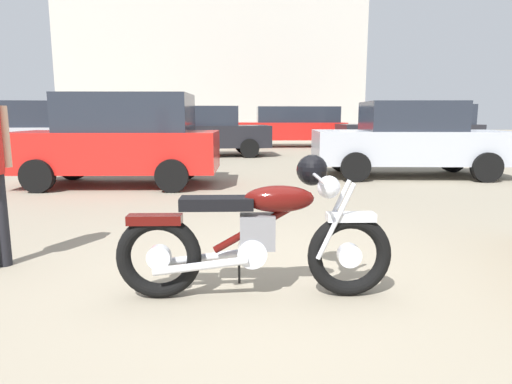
# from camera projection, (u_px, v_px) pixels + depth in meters

# --- Properties ---
(ground_plane) EXTENTS (80.00, 80.00, 0.00)m
(ground_plane) POSITION_uv_depth(u_px,v_px,m) (267.00, 286.00, 3.63)
(ground_plane) COLOR gray
(vintage_motorcycle) EXTENTS (2.08, 0.74, 1.07)m
(vintage_motorcycle) POSITION_uv_depth(u_px,v_px,m) (262.00, 233.00, 3.37)
(vintage_motorcycle) COLOR black
(vintage_motorcycle) RESTS_ON ground_plane
(red_hatchback_near) EXTENTS (4.22, 1.95, 1.67)m
(red_hatchback_near) POSITION_uv_depth(u_px,v_px,m) (409.00, 139.00, 10.01)
(red_hatchback_near) COLOR black
(red_hatchback_near) RESTS_ON ground_plane
(silver_sedan_mid) EXTENTS (4.94, 2.58, 1.74)m
(silver_sedan_mid) POSITION_uv_depth(u_px,v_px,m) (41.00, 131.00, 12.17)
(silver_sedan_mid) COLOR black
(silver_sedan_mid) RESTS_ON ground_plane
(blue_hatchback_right) EXTENTS (3.94, 1.91, 1.78)m
(blue_hatchback_right) POSITION_uv_depth(u_px,v_px,m) (121.00, 139.00, 8.70)
(blue_hatchback_right) COLOR black
(blue_hatchback_right) RESTS_ON ground_plane
(pale_sedan_back) EXTENTS (4.80, 2.20, 1.74)m
(pale_sedan_back) POSITION_uv_depth(u_px,v_px,m) (410.00, 128.00, 15.61)
(pale_sedan_back) COLOR black
(pale_sedan_back) RESTS_ON ground_plane
(white_estate_far) EXTENTS (4.79, 2.16, 1.74)m
(white_estate_far) POSITION_uv_depth(u_px,v_px,m) (293.00, 125.00, 19.61)
(white_estate_far) COLOR black
(white_estate_far) RESTS_ON ground_plane
(dark_sedan_left) EXTENTS (4.42, 2.42, 1.67)m
(dark_sedan_left) POSITION_uv_depth(u_px,v_px,m) (207.00, 131.00, 15.08)
(dark_sedan_left) COLOR black
(dark_sedan_left) RESTS_ON ground_plane
(industrial_building) EXTENTS (18.09, 13.83, 10.59)m
(industrial_building) POSITION_uv_depth(u_px,v_px,m) (215.00, 55.00, 29.50)
(industrial_building) COLOR beige
(industrial_building) RESTS_ON ground_plane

